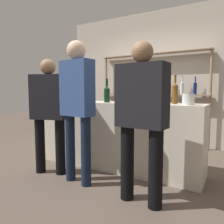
{
  "coord_description": "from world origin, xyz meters",
  "views": [
    {
      "loc": [
        1.59,
        -2.75,
        1.12
      ],
      "look_at": [
        0.0,
        0.0,
        0.82
      ],
      "focal_mm": 35.0,
      "sensor_mm": 36.0,
      "label": 1
    }
  ],
  "objects_px": {
    "counter_bottle_3": "(80,92)",
    "customer_left": "(49,108)",
    "cork_jar": "(188,99)",
    "counter_bottle_1": "(75,92)",
    "counter_bottle_2": "(107,94)",
    "wine_glass": "(145,95)",
    "customer_right": "(142,112)",
    "customer_center": "(77,100)",
    "counter_bottle_0": "(175,93)",
    "ice_bucket": "(52,95)",
    "counter_bottle_4": "(147,93)"
  },
  "relations": [
    {
      "from": "wine_glass",
      "to": "counter_bottle_1",
      "type": "bearing_deg",
      "value": 171.98
    },
    {
      "from": "cork_jar",
      "to": "customer_center",
      "type": "relative_size",
      "value": 0.08
    },
    {
      "from": "counter_bottle_3",
      "to": "counter_bottle_4",
      "type": "relative_size",
      "value": 1.09
    },
    {
      "from": "counter_bottle_0",
      "to": "counter_bottle_3",
      "type": "distance_m",
      "value": 1.44
    },
    {
      "from": "counter_bottle_1",
      "to": "ice_bucket",
      "type": "xyz_separation_m",
      "value": [
        -0.35,
        -0.17,
        -0.04
      ]
    },
    {
      "from": "counter_bottle_3",
      "to": "wine_glass",
      "type": "relative_size",
      "value": 2.48
    },
    {
      "from": "counter_bottle_4",
      "to": "wine_glass",
      "type": "bearing_deg",
      "value": -88.32
    },
    {
      "from": "counter_bottle_1",
      "to": "cork_jar",
      "type": "xyz_separation_m",
      "value": [
        1.86,
        -0.21,
        -0.07
      ]
    },
    {
      "from": "counter_bottle_1",
      "to": "customer_left",
      "type": "bearing_deg",
      "value": -76.76
    },
    {
      "from": "counter_bottle_2",
      "to": "customer_right",
      "type": "distance_m",
      "value": 1.11
    },
    {
      "from": "counter_bottle_0",
      "to": "ice_bucket",
      "type": "distance_m",
      "value": 2.03
    },
    {
      "from": "counter_bottle_1",
      "to": "ice_bucket",
      "type": "relative_size",
      "value": 1.75
    },
    {
      "from": "counter_bottle_1",
      "to": "wine_glass",
      "type": "height_order",
      "value": "counter_bottle_1"
    },
    {
      "from": "customer_center",
      "to": "customer_left",
      "type": "bearing_deg",
      "value": 90.96
    },
    {
      "from": "counter_bottle_1",
      "to": "customer_center",
      "type": "xyz_separation_m",
      "value": [
        0.71,
        -0.81,
        -0.09
      ]
    },
    {
      "from": "counter_bottle_0",
      "to": "counter_bottle_3",
      "type": "height_order",
      "value": "counter_bottle_3"
    },
    {
      "from": "counter_bottle_3",
      "to": "customer_center",
      "type": "distance_m",
      "value": 0.8
    },
    {
      "from": "counter_bottle_1",
      "to": "customer_left",
      "type": "distance_m",
      "value": 0.8
    },
    {
      "from": "customer_center",
      "to": "counter_bottle_1",
      "type": "bearing_deg",
      "value": 48.4
    },
    {
      "from": "customer_right",
      "to": "wine_glass",
      "type": "bearing_deg",
      "value": 24.7
    },
    {
      "from": "counter_bottle_4",
      "to": "customer_center",
      "type": "height_order",
      "value": "customer_center"
    },
    {
      "from": "wine_glass",
      "to": "customer_left",
      "type": "bearing_deg",
      "value": -153.41
    },
    {
      "from": "counter_bottle_3",
      "to": "counter_bottle_1",
      "type": "bearing_deg",
      "value": 144.2
    },
    {
      "from": "counter_bottle_1",
      "to": "counter_bottle_4",
      "type": "height_order",
      "value": "counter_bottle_1"
    },
    {
      "from": "counter_bottle_1",
      "to": "customer_right",
      "type": "distance_m",
      "value": 1.8
    },
    {
      "from": "customer_left",
      "to": "cork_jar",
      "type": "bearing_deg",
      "value": -89.93
    },
    {
      "from": "counter_bottle_0",
      "to": "customer_left",
      "type": "bearing_deg",
      "value": -155.9
    },
    {
      "from": "counter_bottle_2",
      "to": "wine_glass",
      "type": "distance_m",
      "value": 0.58
    },
    {
      "from": "counter_bottle_1",
      "to": "customer_center",
      "type": "distance_m",
      "value": 1.08
    },
    {
      "from": "cork_jar",
      "to": "customer_center",
      "type": "xyz_separation_m",
      "value": [
        -1.16,
        -0.6,
        -0.01
      ]
    },
    {
      "from": "counter_bottle_0",
      "to": "wine_glass",
      "type": "distance_m",
      "value": 0.38
    },
    {
      "from": "customer_right",
      "to": "customer_center",
      "type": "height_order",
      "value": "customer_center"
    },
    {
      "from": "counter_bottle_1",
      "to": "customer_right",
      "type": "height_order",
      "value": "customer_right"
    },
    {
      "from": "counter_bottle_1",
      "to": "customer_right",
      "type": "relative_size",
      "value": 0.22
    },
    {
      "from": "wine_glass",
      "to": "customer_right",
      "type": "xyz_separation_m",
      "value": [
        0.25,
        -0.7,
        -0.16
      ]
    },
    {
      "from": "counter_bottle_0",
      "to": "counter_bottle_1",
      "type": "relative_size",
      "value": 1.0
    },
    {
      "from": "counter_bottle_4",
      "to": "ice_bucket",
      "type": "xyz_separation_m",
      "value": [
        -1.66,
        -0.09,
        -0.03
      ]
    },
    {
      "from": "counter_bottle_0",
      "to": "cork_jar",
      "type": "height_order",
      "value": "counter_bottle_0"
    },
    {
      "from": "cork_jar",
      "to": "counter_bottle_0",
      "type": "bearing_deg",
      "value": 146.33
    },
    {
      "from": "counter_bottle_1",
      "to": "counter_bottle_3",
      "type": "height_order",
      "value": "counter_bottle_3"
    },
    {
      "from": "customer_center",
      "to": "ice_bucket",
      "type": "bearing_deg",
      "value": 66.27
    },
    {
      "from": "counter_bottle_4",
      "to": "customer_left",
      "type": "relative_size",
      "value": 0.22
    },
    {
      "from": "wine_glass",
      "to": "counter_bottle_3",
      "type": "bearing_deg",
      "value": 179.43
    },
    {
      "from": "counter_bottle_3",
      "to": "counter_bottle_4",
      "type": "height_order",
      "value": "counter_bottle_3"
    },
    {
      "from": "wine_glass",
      "to": "customer_left",
      "type": "xyz_separation_m",
      "value": [
        -1.14,
        -0.57,
        -0.18
      ]
    },
    {
      "from": "customer_center",
      "to": "counter_bottle_0",
      "type": "bearing_deg",
      "value": -45.58
    },
    {
      "from": "counter_bottle_3",
      "to": "customer_left",
      "type": "relative_size",
      "value": 0.24
    },
    {
      "from": "counter_bottle_0",
      "to": "counter_bottle_1",
      "type": "xyz_separation_m",
      "value": [
        -1.67,
        0.08,
        -0.0
      ]
    },
    {
      "from": "customer_center",
      "to": "counter_bottle_3",
      "type": "bearing_deg",
      "value": 43.47
    },
    {
      "from": "counter_bottle_2",
      "to": "wine_glass",
      "type": "bearing_deg",
      "value": -1.0
    }
  ]
}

